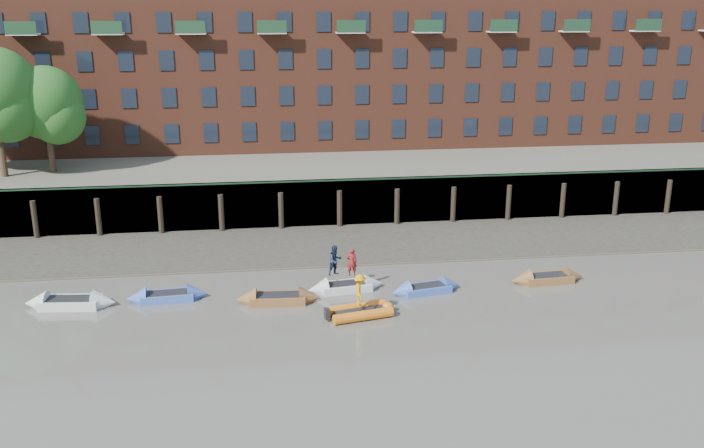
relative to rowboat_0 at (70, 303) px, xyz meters
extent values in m
plane|color=#5F5B51|center=(17.26, -9.83, -0.24)|extent=(220.00, 220.00, 0.00)
cube|color=#3D382F|center=(17.26, 8.17, -0.24)|extent=(110.00, 8.00, 0.50)
cube|color=#4C4336|center=(17.26, 4.77, -0.24)|extent=(110.00, 1.60, 0.10)
cube|color=#2D2A26|center=(17.26, 12.57, 1.36)|extent=(110.00, 0.80, 3.20)
cylinder|color=black|center=(-4.74, 11.92, 1.06)|extent=(0.36, 0.36, 2.60)
cylinder|color=black|center=(-0.74, 11.92, 1.06)|extent=(0.36, 0.36, 2.60)
cylinder|color=black|center=(3.26, 11.92, 1.06)|extent=(0.36, 0.36, 2.60)
cylinder|color=black|center=(7.26, 11.92, 1.06)|extent=(0.36, 0.36, 2.60)
cylinder|color=black|center=(11.26, 11.92, 1.06)|extent=(0.36, 0.36, 2.60)
cylinder|color=black|center=(15.26, 11.92, 1.06)|extent=(0.36, 0.36, 2.60)
cylinder|color=black|center=(19.26, 11.92, 1.06)|extent=(0.36, 0.36, 2.60)
cylinder|color=black|center=(23.26, 11.92, 1.06)|extent=(0.36, 0.36, 2.60)
cylinder|color=black|center=(27.26, 11.92, 1.06)|extent=(0.36, 0.36, 2.60)
cylinder|color=black|center=(31.26, 11.92, 1.06)|extent=(0.36, 0.36, 2.60)
cylinder|color=black|center=(35.26, 11.92, 1.06)|extent=(0.36, 0.36, 2.60)
cylinder|color=black|center=(39.26, 11.92, 1.06)|extent=(0.36, 0.36, 2.60)
cube|color=#264C2D|center=(17.26, 12.27, 3.01)|extent=(110.00, 0.06, 0.10)
cube|color=#5E594D|center=(17.26, 26.17, 1.36)|extent=(110.00, 28.00, 3.20)
cube|color=brown|center=(17.26, 27.17, 8.96)|extent=(80.00, 10.00, 12.00)
cube|color=black|center=(-8.74, 22.15, 4.76)|extent=(1.10, 0.12, 1.50)
cube|color=black|center=(-5.74, 22.15, 4.76)|extent=(1.10, 0.12, 1.50)
cube|color=black|center=(-2.74, 22.15, 4.76)|extent=(1.10, 0.12, 1.50)
cube|color=black|center=(0.26, 22.15, 4.76)|extent=(1.10, 0.12, 1.50)
cube|color=black|center=(3.26, 22.15, 4.76)|extent=(1.10, 0.12, 1.50)
cube|color=black|center=(6.26, 22.15, 4.76)|extent=(1.10, 0.12, 1.50)
cube|color=black|center=(9.26, 22.15, 4.76)|extent=(1.10, 0.12, 1.50)
cube|color=black|center=(12.26, 22.15, 4.76)|extent=(1.10, 0.12, 1.50)
cube|color=black|center=(15.26, 22.15, 4.76)|extent=(1.10, 0.12, 1.50)
cube|color=black|center=(18.26, 22.15, 4.76)|extent=(1.10, 0.12, 1.50)
cube|color=black|center=(21.26, 22.15, 4.76)|extent=(1.10, 0.12, 1.50)
cube|color=black|center=(24.26, 22.15, 4.76)|extent=(1.10, 0.12, 1.50)
cube|color=black|center=(27.26, 22.15, 4.76)|extent=(1.10, 0.12, 1.50)
cube|color=black|center=(30.26, 22.15, 4.76)|extent=(1.10, 0.12, 1.50)
cube|color=black|center=(33.26, 22.15, 4.76)|extent=(1.10, 0.12, 1.50)
cube|color=black|center=(36.26, 22.15, 4.76)|extent=(1.10, 0.12, 1.50)
cube|color=black|center=(39.26, 22.15, 4.76)|extent=(1.10, 0.12, 1.50)
cube|color=black|center=(42.26, 22.15, 4.76)|extent=(1.10, 0.12, 1.50)
cube|color=black|center=(45.26, 22.15, 4.76)|extent=(1.10, 0.12, 1.50)
cube|color=black|center=(-8.74, 22.15, 7.56)|extent=(1.10, 0.12, 1.50)
cube|color=black|center=(-5.74, 22.15, 7.56)|extent=(1.10, 0.12, 1.50)
cube|color=black|center=(-2.74, 22.15, 7.56)|extent=(1.10, 0.12, 1.50)
cube|color=black|center=(0.26, 22.15, 7.56)|extent=(1.10, 0.12, 1.50)
cube|color=black|center=(3.26, 22.15, 7.56)|extent=(1.10, 0.12, 1.50)
cube|color=black|center=(6.26, 22.15, 7.56)|extent=(1.10, 0.12, 1.50)
cube|color=black|center=(9.26, 22.15, 7.56)|extent=(1.10, 0.12, 1.50)
cube|color=black|center=(12.26, 22.15, 7.56)|extent=(1.10, 0.12, 1.50)
cube|color=black|center=(15.26, 22.15, 7.56)|extent=(1.10, 0.12, 1.50)
cube|color=black|center=(18.26, 22.15, 7.56)|extent=(1.10, 0.12, 1.50)
cube|color=black|center=(21.26, 22.15, 7.56)|extent=(1.10, 0.12, 1.50)
cube|color=black|center=(24.26, 22.15, 7.56)|extent=(1.10, 0.12, 1.50)
cube|color=black|center=(27.26, 22.15, 7.56)|extent=(1.10, 0.12, 1.50)
cube|color=black|center=(30.26, 22.15, 7.56)|extent=(1.10, 0.12, 1.50)
cube|color=black|center=(33.26, 22.15, 7.56)|extent=(1.10, 0.12, 1.50)
cube|color=black|center=(36.26, 22.15, 7.56)|extent=(1.10, 0.12, 1.50)
cube|color=black|center=(39.26, 22.15, 7.56)|extent=(1.10, 0.12, 1.50)
cube|color=black|center=(42.26, 22.15, 7.56)|extent=(1.10, 0.12, 1.50)
cube|color=black|center=(45.26, 22.15, 7.56)|extent=(1.10, 0.12, 1.50)
cube|color=black|center=(-8.74, 22.15, 10.36)|extent=(1.10, 0.12, 1.50)
cube|color=black|center=(-5.74, 22.15, 10.36)|extent=(1.10, 0.12, 1.50)
cube|color=black|center=(-2.74, 22.15, 10.36)|extent=(1.10, 0.12, 1.50)
cube|color=black|center=(0.26, 22.15, 10.36)|extent=(1.10, 0.12, 1.50)
cube|color=black|center=(3.26, 22.15, 10.36)|extent=(1.10, 0.12, 1.50)
cube|color=black|center=(6.26, 22.15, 10.36)|extent=(1.10, 0.12, 1.50)
cube|color=black|center=(9.26, 22.15, 10.36)|extent=(1.10, 0.12, 1.50)
cube|color=black|center=(12.26, 22.15, 10.36)|extent=(1.10, 0.12, 1.50)
cube|color=black|center=(15.26, 22.15, 10.36)|extent=(1.10, 0.12, 1.50)
cube|color=black|center=(18.26, 22.15, 10.36)|extent=(1.10, 0.12, 1.50)
cube|color=black|center=(21.26, 22.15, 10.36)|extent=(1.10, 0.12, 1.50)
cube|color=black|center=(24.26, 22.15, 10.36)|extent=(1.10, 0.12, 1.50)
cube|color=black|center=(27.26, 22.15, 10.36)|extent=(1.10, 0.12, 1.50)
cube|color=black|center=(30.26, 22.15, 10.36)|extent=(1.10, 0.12, 1.50)
cube|color=black|center=(33.26, 22.15, 10.36)|extent=(1.10, 0.12, 1.50)
cube|color=black|center=(36.26, 22.15, 10.36)|extent=(1.10, 0.12, 1.50)
cube|color=black|center=(39.26, 22.15, 10.36)|extent=(1.10, 0.12, 1.50)
cube|color=black|center=(42.26, 22.15, 10.36)|extent=(1.10, 0.12, 1.50)
cube|color=black|center=(45.26, 22.15, 10.36)|extent=(1.10, 0.12, 1.50)
cube|color=black|center=(-5.74, 22.15, 13.16)|extent=(1.10, 0.12, 1.50)
cube|color=black|center=(-2.74, 22.15, 13.16)|extent=(1.10, 0.12, 1.50)
cube|color=black|center=(0.26, 22.15, 13.16)|extent=(1.10, 0.12, 1.50)
cube|color=black|center=(3.26, 22.15, 13.16)|extent=(1.10, 0.12, 1.50)
cube|color=black|center=(6.26, 22.15, 13.16)|extent=(1.10, 0.12, 1.50)
cube|color=black|center=(9.26, 22.15, 13.16)|extent=(1.10, 0.12, 1.50)
cube|color=black|center=(12.26, 22.15, 13.16)|extent=(1.10, 0.12, 1.50)
cube|color=black|center=(15.26, 22.15, 13.16)|extent=(1.10, 0.12, 1.50)
cube|color=black|center=(18.26, 22.15, 13.16)|extent=(1.10, 0.12, 1.50)
cube|color=black|center=(21.26, 22.15, 13.16)|extent=(1.10, 0.12, 1.50)
cube|color=black|center=(24.26, 22.15, 13.16)|extent=(1.10, 0.12, 1.50)
cube|color=black|center=(27.26, 22.15, 13.16)|extent=(1.10, 0.12, 1.50)
cube|color=black|center=(30.26, 22.15, 13.16)|extent=(1.10, 0.12, 1.50)
cube|color=black|center=(33.26, 22.15, 13.16)|extent=(1.10, 0.12, 1.50)
cube|color=black|center=(36.26, 22.15, 13.16)|extent=(1.10, 0.12, 1.50)
cube|color=black|center=(39.26, 22.15, 13.16)|extent=(1.10, 0.12, 1.50)
cube|color=black|center=(42.26, 22.15, 13.16)|extent=(1.10, 0.12, 1.50)
cube|color=black|center=(45.26, 22.15, 13.16)|extent=(1.10, 0.12, 1.50)
cylinder|color=#3A281C|center=(-7.74, 16.67, 5.34)|extent=(0.44, 0.44, 4.75)
cylinder|color=#3A281C|center=(-4.74, 17.67, 4.96)|extent=(0.44, 0.44, 4.00)
sphere|color=#295F1F|center=(-4.74, 17.67, 7.92)|extent=(5.12, 5.12, 5.12)
cube|color=silver|center=(0.00, 0.00, -0.01)|extent=(3.08, 1.61, 0.46)
cone|color=silver|center=(1.72, -0.16, -0.01)|extent=(1.28, 1.44, 1.34)
cone|color=silver|center=(-1.72, 0.16, -0.01)|extent=(1.28, 1.44, 1.34)
cube|color=black|center=(0.00, 0.00, 0.21)|extent=(2.55, 1.23, 0.06)
cube|color=#3F5EB9|center=(4.82, 0.28, -0.03)|extent=(2.77, 1.41, 0.42)
cone|color=#3F5EB9|center=(6.38, 0.39, -0.03)|extent=(1.13, 1.29, 1.21)
cone|color=#3F5EB9|center=(3.26, 0.16, -0.03)|extent=(1.13, 1.29, 1.21)
cube|color=black|center=(4.82, 0.28, 0.16)|extent=(2.30, 1.08, 0.06)
cube|color=brown|center=(10.56, -0.82, -0.02)|extent=(2.91, 1.45, 0.44)
cone|color=brown|center=(12.21, -0.92, -0.02)|extent=(1.18, 1.34, 1.28)
cone|color=brown|center=(8.91, -0.72, -0.02)|extent=(1.18, 1.34, 1.28)
cube|color=black|center=(10.56, -0.82, 0.19)|extent=(2.42, 1.10, 0.06)
cube|color=silver|center=(14.26, 0.39, -0.03)|extent=(2.83, 1.57, 0.42)
cone|color=silver|center=(15.82, 0.60, -0.03)|extent=(1.20, 1.35, 1.21)
cone|color=silver|center=(12.71, 0.17, -0.03)|extent=(1.20, 1.35, 1.21)
cube|color=black|center=(14.26, 0.39, 0.16)|extent=(2.35, 1.21, 0.06)
cube|color=#3F5EB9|center=(18.50, -0.44, -0.04)|extent=(2.75, 1.65, 0.40)
cone|color=#3F5EB9|center=(19.97, -0.15, -0.04)|extent=(1.21, 1.34, 1.16)
cone|color=#3F5EB9|center=(17.03, -0.74, -0.04)|extent=(1.21, 1.34, 1.16)
cube|color=black|center=(18.50, -0.44, 0.15)|extent=(2.27, 1.28, 0.06)
cube|color=brown|center=(25.54, 0.16, -0.02)|extent=(2.78, 1.39, 0.42)
cone|color=brown|center=(27.12, 0.26, -0.02)|extent=(1.13, 1.29, 1.22)
cone|color=brown|center=(23.96, 0.07, -0.02)|extent=(1.13, 1.29, 1.22)
cube|color=black|center=(25.54, 0.16, 0.17)|extent=(2.31, 1.05, 0.06)
cylinder|color=orange|center=(14.40, -2.57, 0.02)|extent=(3.09, 1.15, 0.50)
cylinder|color=orange|center=(14.63, -3.61, 0.02)|extent=(3.09, 1.15, 0.50)
sphere|color=orange|center=(16.01, -2.76, 0.02)|extent=(0.58, 0.58, 0.58)
cube|color=black|center=(14.52, -3.09, 0.02)|extent=(2.67, 1.40, 0.17)
imported|color=maroon|center=(14.59, 0.46, 1.36)|extent=(0.57, 0.38, 1.57)
imported|color=#19233F|center=(13.72, 0.67, 1.42)|extent=(1.01, 0.94, 1.67)
imported|color=orange|center=(14.53, -3.07, 1.13)|extent=(0.71, 1.12, 1.66)
camera|label=1|loc=(9.70, -36.81, 14.95)|focal=38.00mm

